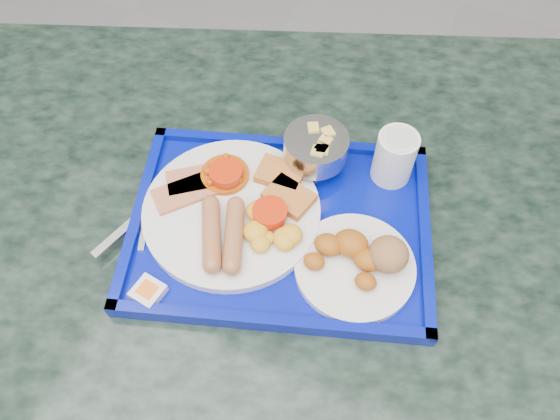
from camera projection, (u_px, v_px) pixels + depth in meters
name	position (u px, v px, depth m)	size (l,w,h in m)	color
table	(275.00, 281.00, 1.03)	(1.58, 1.33, 0.84)	slate
tray	(280.00, 227.00, 0.83)	(0.53, 0.45, 0.03)	#030E93
main_plate	(237.00, 210.00, 0.82)	(0.27, 0.27, 0.04)	silver
bread_plate	(360.00, 260.00, 0.77)	(0.17, 0.17, 0.06)	silver
fruit_bowl	(316.00, 148.00, 0.85)	(0.10, 0.10, 0.07)	#B3B3B5
juice_cup	(395.00, 156.00, 0.84)	(0.06, 0.06, 0.09)	white
spoon	(175.00, 198.00, 0.84)	(0.08, 0.14, 0.01)	#B3B3B5
knife	(141.00, 214.00, 0.83)	(0.01, 0.19, 0.00)	#B3B3B5
jam_packet	(148.00, 292.00, 0.75)	(0.04, 0.04, 0.02)	white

